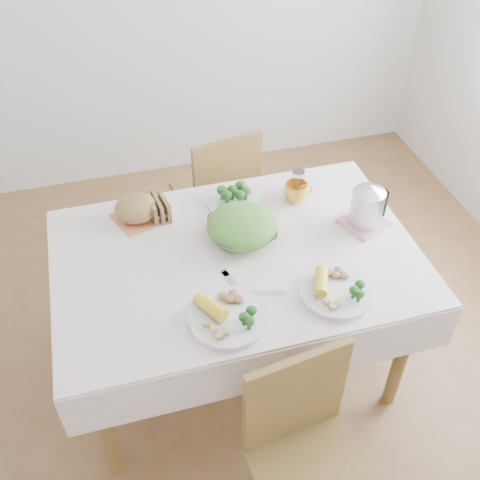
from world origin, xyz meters
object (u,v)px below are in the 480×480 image
object	(u,v)px
dinner_plate_left	(228,318)
dining_table	(237,315)
chair_near	(316,473)
chair_far	(214,189)
electric_kettle	(368,202)
salad_bowl	(242,231)
dinner_plate_right	(336,292)
yellow_mug	(296,192)

from	to	relation	value
dinner_plate_left	dining_table	bearing A→B (deg)	69.58
chair_near	dinner_plate_left	bearing A→B (deg)	101.65
chair_near	chair_far	world-z (taller)	chair_near
chair_near	dinner_plate_left	size ratio (longest dim) A/B	3.03
chair_near	electric_kettle	bearing A→B (deg)	50.47
salad_bowl	dinner_plate_left	bearing A→B (deg)	-112.00
dining_table	dinner_plate_right	world-z (taller)	dinner_plate_right
dinner_plate_right	yellow_mug	world-z (taller)	yellow_mug
salad_bowl	dinner_plate_right	distance (m)	0.49
chair_far	dinner_plate_left	size ratio (longest dim) A/B	2.99
chair_near	salad_bowl	distance (m)	0.98
salad_bowl	yellow_mug	xyz separation A→B (m)	(0.31, 0.19, 0.01)
electric_kettle	dinner_plate_right	bearing A→B (deg)	-110.57
salad_bowl	dinner_plate_right	size ratio (longest dim) A/B	0.99
chair_near	electric_kettle	distance (m)	1.10
chair_near	yellow_mug	size ratio (longest dim) A/B	7.95
chair_near	yellow_mug	bearing A→B (deg)	66.77
dinner_plate_left	electric_kettle	bearing A→B (deg)	27.22
chair_near	electric_kettle	world-z (taller)	electric_kettle
salad_bowl	dinner_plate_right	xyz separation A→B (m)	(0.26, -0.41, -0.02)
chair_far	salad_bowl	distance (m)	0.83
chair_near	electric_kettle	size ratio (longest dim) A/B	4.56
salad_bowl	electric_kettle	distance (m)	0.55
chair_near	dinner_plate_left	distance (m)	0.62
dining_table	dinner_plate_right	size ratio (longest dim) A/B	4.93
dining_table	chair_far	world-z (taller)	chair_far
dining_table	chair_far	bearing A→B (deg)	83.19
chair_far	dinner_plate_left	distance (m)	1.24
dinner_plate_right	electric_kettle	world-z (taller)	electric_kettle
dining_table	salad_bowl	size ratio (longest dim) A/B	4.98
dinner_plate_left	salad_bowl	bearing A→B (deg)	68.00
yellow_mug	electric_kettle	size ratio (longest dim) A/B	0.57
yellow_mug	chair_near	bearing A→B (deg)	-105.29
salad_bowl	dinner_plate_left	xyz separation A→B (m)	(-0.17, -0.42, -0.02)
dining_table	dinner_plate_left	world-z (taller)	dinner_plate_left
dining_table	electric_kettle	world-z (taller)	electric_kettle
chair_near	yellow_mug	xyz separation A→B (m)	(0.30, 1.11, 0.34)
chair_near	dinner_plate_left	xyz separation A→B (m)	(-0.18, 0.50, 0.31)
dinner_plate_left	dinner_plate_right	size ratio (longest dim) A/B	1.04
dinner_plate_left	dinner_plate_right	xyz separation A→B (m)	(0.43, 0.01, 0.00)
yellow_mug	chair_far	bearing A→B (deg)	114.52
dining_table	salad_bowl	xyz separation A→B (m)	(0.05, 0.10, 0.42)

